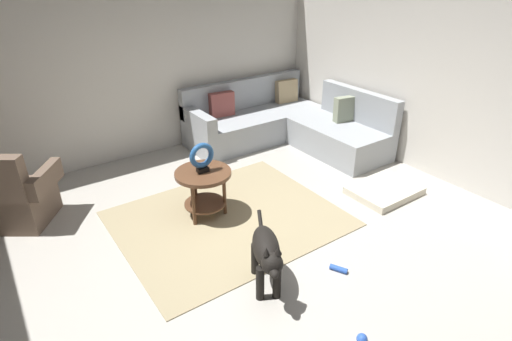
# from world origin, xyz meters

# --- Properties ---
(ground_plane) EXTENTS (6.00, 6.00, 0.10)m
(ground_plane) POSITION_xyz_m (0.00, 0.00, -0.05)
(ground_plane) COLOR #B7B2A8
(wall_back) EXTENTS (6.00, 0.12, 2.70)m
(wall_back) POSITION_xyz_m (0.00, 2.94, 1.35)
(wall_back) COLOR silver
(wall_back) RESTS_ON ground_plane
(wall_right) EXTENTS (0.12, 6.00, 2.70)m
(wall_right) POSITION_xyz_m (2.94, 0.00, 1.35)
(wall_right) COLOR silver
(wall_right) RESTS_ON ground_plane
(area_rug) EXTENTS (2.30, 1.90, 0.01)m
(area_rug) POSITION_xyz_m (0.15, 0.70, 0.01)
(area_rug) COLOR tan
(area_rug) RESTS_ON ground_plane
(sectional_couch) EXTENTS (2.20, 2.25, 0.88)m
(sectional_couch) POSITION_xyz_m (1.99, 2.01, 0.29)
(sectional_couch) COLOR #9EA3A8
(sectional_couch) RESTS_ON ground_plane
(armchair) EXTENTS (1.00, 0.95, 0.88)m
(armchair) POSITION_xyz_m (-1.71, 1.92, 0.32)
(armchair) COLOR brown
(armchair) RESTS_ON ground_plane
(side_table) EXTENTS (0.60, 0.60, 0.54)m
(side_table) POSITION_xyz_m (-0.01, 0.92, 0.42)
(side_table) COLOR brown
(side_table) RESTS_ON ground_plane
(torus_sculpture) EXTENTS (0.28, 0.08, 0.33)m
(torus_sculpture) POSITION_xyz_m (-0.01, 0.92, 0.71)
(torus_sculpture) COLOR black
(torus_sculpture) RESTS_ON side_table
(dog_bed_mat) EXTENTS (0.80, 0.60, 0.09)m
(dog_bed_mat) POSITION_xyz_m (1.98, 0.08, 0.04)
(dog_bed_mat) COLOR beige
(dog_bed_mat) RESTS_ON ground_plane
(dog) EXTENTS (0.45, 0.78, 0.63)m
(dog) POSITION_xyz_m (-0.14, -0.39, 0.38)
(dog) COLOR black
(dog) RESTS_ON ground_plane
(dog_toy_ball) EXTENTS (0.08, 0.08, 0.08)m
(dog_toy_ball) POSITION_xyz_m (0.10, -1.25, 0.04)
(dog_toy_ball) COLOR blue
(dog_toy_ball) RESTS_ON ground_plane
(dog_toy_rope) EXTENTS (0.12, 0.17, 0.05)m
(dog_toy_rope) POSITION_xyz_m (0.53, -0.60, 0.03)
(dog_toy_rope) COLOR blue
(dog_toy_rope) RESTS_ON ground_plane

